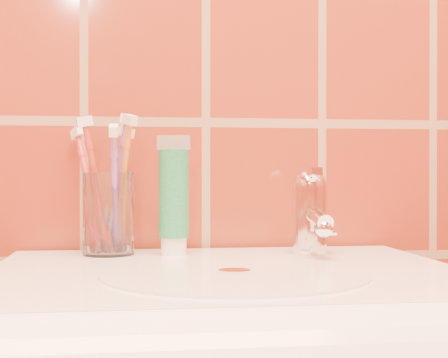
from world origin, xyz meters
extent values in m
cube|color=white|center=(0.00, 0.96, 0.77)|extent=(0.56, 0.46, 0.16)
cylinder|color=silver|center=(0.00, 0.91, 0.85)|extent=(0.30, 0.30, 0.00)
cylinder|color=white|center=(0.00, 0.91, 0.85)|extent=(0.04, 0.04, 0.00)
cylinder|color=white|center=(-0.15, 1.12, 0.91)|extent=(0.09, 0.09, 0.11)
cylinder|color=white|center=(-0.06, 1.11, 0.86)|extent=(0.04, 0.04, 0.02)
cylinder|color=#1B7341|center=(-0.06, 1.11, 0.94)|extent=(0.04, 0.04, 0.12)
cube|color=beige|center=(-0.06, 1.11, 1.01)|extent=(0.05, 0.01, 0.02)
cylinder|color=white|center=(0.14, 1.09, 0.90)|extent=(0.05, 0.05, 0.09)
sphere|color=white|center=(0.14, 1.09, 0.94)|extent=(0.05, 0.05, 0.05)
cylinder|color=white|center=(0.14, 1.06, 0.91)|extent=(0.02, 0.09, 0.03)
cube|color=white|center=(0.14, 1.08, 0.96)|extent=(0.02, 0.06, 0.01)
camera|label=1|loc=(-0.12, 0.16, 0.96)|focal=55.00mm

